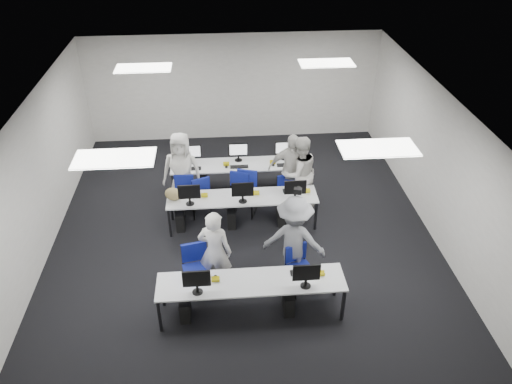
{
  "coord_description": "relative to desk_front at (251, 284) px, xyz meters",
  "views": [
    {
      "loc": [
        -0.42,
        -8.63,
        6.61
      ],
      "look_at": [
        0.27,
        -0.05,
        1.0
      ],
      "focal_mm": 35.0,
      "sensor_mm": 36.0,
      "label": 1
    }
  ],
  "objects": [
    {
      "name": "chair_0",
      "position": [
        -0.94,
        0.6,
        -0.37
      ],
      "size": [
        0.57,
        0.6,
        0.98
      ],
      "rotation": [
        0.0,
        0.0,
        0.19
      ],
      "color": "navy",
      "rests_on": "ground"
    },
    {
      "name": "chair_3",
      "position": [
        0.09,
        3.09,
        -0.37
      ],
      "size": [
        0.62,
        0.65,
        0.98
      ],
      "rotation": [
        0.0,
        0.0,
        -0.31
      ],
      "color": "navy",
      "rests_on": "ground"
    },
    {
      "name": "chair_6",
      "position": [
        0.04,
        3.49,
        -0.39
      ],
      "size": [
        0.58,
        0.61,
        0.93
      ],
      "rotation": [
        0.0,
        0.0,
        -0.3
      ],
      "color": "navy",
      "rests_on": "ground"
    },
    {
      "name": "student_1",
      "position": [
        1.31,
        3.23,
        0.2
      ],
      "size": [
        1.04,
        0.93,
        1.77
      ],
      "primitive_type": "imported",
      "rotation": [
        0.0,
        0.0,
        3.5
      ],
      "color": "beige",
      "rests_on": "ground"
    },
    {
      "name": "equipment_front",
      "position": [
        -0.19,
        -0.02,
        -0.32
      ],
      "size": [
        2.51,
        0.41,
        1.19
      ],
      "color": "#0D1DAC",
      "rests_on": "desk_front"
    },
    {
      "name": "chair_1",
      "position": [
        0.93,
        0.53,
        -0.4
      ],
      "size": [
        0.57,
        0.6,
        0.89
      ],
      "rotation": [
        0.0,
        0.0,
        0.35
      ],
      "color": "navy",
      "rests_on": "ground"
    },
    {
      "name": "chair_5",
      "position": [
        -0.95,
        3.34,
        -0.4
      ],
      "size": [
        0.56,
        0.59,
        0.88
      ],
      "rotation": [
        0.0,
        0.0,
        0.34
      ],
      "color": "navy",
      "rests_on": "ground"
    },
    {
      "name": "ceiling_panels",
      "position": [
        0.0,
        2.4,
        2.3
      ],
      "size": [
        5.2,
        4.6,
        0.02
      ],
      "color": "white",
      "rests_on": "room"
    },
    {
      "name": "chair_7",
      "position": [
        1.25,
        3.45,
        -0.4
      ],
      "size": [
        0.49,
        0.52,
        0.9
      ],
      "rotation": [
        0.0,
        0.0,
        -0.1
      ],
      "color": "navy",
      "rests_on": "ground"
    },
    {
      "name": "photographer",
      "position": [
        0.85,
        0.85,
        0.22
      ],
      "size": [
        1.3,
        0.97,
        1.79
      ],
      "primitive_type": "imported",
      "rotation": [
        0.0,
        0.0,
        2.85
      ],
      "color": "slate",
      "rests_on": "ground"
    },
    {
      "name": "dslr_camera",
      "position": [
        0.9,
        1.02,
        1.17
      ],
      "size": [
        0.19,
        0.21,
        0.1
      ],
      "primitive_type": "cube",
      "rotation": [
        0.0,
        0.0,
        2.85
      ],
      "color": "black",
      "rests_on": "photographer"
    },
    {
      "name": "handbag",
      "position": [
        -1.45,
        2.6,
        0.19
      ],
      "size": [
        0.4,
        0.3,
        0.29
      ],
      "primitive_type": "ellipsoid",
      "rotation": [
        0.0,
        0.0,
        -0.24
      ],
      "color": "olive",
      "rests_on": "desk_mid"
    },
    {
      "name": "desk_mid",
      "position": [
        0.0,
        2.6,
        0.0
      ],
      "size": [
        3.2,
        0.7,
        0.73
      ],
      "color": "silver",
      "rests_on": "ground"
    },
    {
      "name": "desk_front",
      "position": [
        0.0,
        0.0,
        0.0
      ],
      "size": [
        3.2,
        0.7,
        0.73
      ],
      "color": "silver",
      "rests_on": "ground"
    },
    {
      "name": "chair_4",
      "position": [
        1.05,
        3.13,
        -0.42
      ],
      "size": [
        0.51,
        0.53,
        0.82
      ],
      "rotation": [
        0.0,
        0.0,
        0.3
      ],
      "color": "navy",
      "rests_on": "ground"
    },
    {
      "name": "room",
      "position": [
        0.0,
        2.4,
        0.82
      ],
      "size": [
        9.0,
        9.02,
        3.0
      ],
      "color": "black",
      "rests_on": "ground"
    },
    {
      "name": "chair_2",
      "position": [
        -1.26,
        3.09,
        -0.39
      ],
      "size": [
        0.46,
        0.5,
        0.92
      ],
      "rotation": [
        0.0,
        0.0,
        -0.02
      ],
      "color": "navy",
      "rests_on": "ground"
    },
    {
      "name": "equipment_mid",
      "position": [
        -0.19,
        2.58,
        -0.32
      ],
      "size": [
        2.91,
        0.41,
        1.19
      ],
      "color": "white",
      "rests_on": "desk_mid"
    },
    {
      "name": "equipment_back",
      "position": [
        0.19,
        4.02,
        -0.32
      ],
      "size": [
        2.91,
        0.41,
        1.19
      ],
      "color": "white",
      "rests_on": "desk_back"
    },
    {
      "name": "student_3",
      "position": [
        1.15,
        3.35,
        0.21
      ],
      "size": [
        1.12,
        0.68,
        1.78
      ],
      "primitive_type": "imported",
      "rotation": [
        0.0,
        0.0,
        -0.25
      ],
      "color": "beige",
      "rests_on": "ground"
    },
    {
      "name": "student_2",
      "position": [
        -1.3,
        3.52,
        0.22
      ],
      "size": [
        0.96,
        0.71,
        1.81
      ],
      "primitive_type": "imported",
      "rotation": [
        0.0,
        0.0,
        -0.16
      ],
      "color": "beige",
      "rests_on": "ground"
    },
    {
      "name": "desk_back",
      "position": [
        0.0,
        4.0,
        0.0
      ],
      "size": [
        3.2,
        0.7,
        0.73
      ],
      "color": "silver",
      "rests_on": "ground"
    },
    {
      "name": "student_0",
      "position": [
        -0.6,
        0.7,
        0.17
      ],
      "size": [
        0.71,
        0.57,
        1.7
      ],
      "primitive_type": "imported",
      "rotation": [
        0.0,
        0.0,
        2.84
      ],
      "color": "beige",
      "rests_on": "ground"
    }
  ]
}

